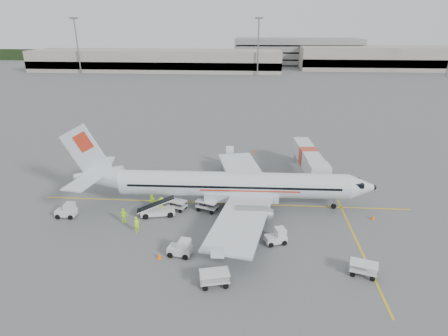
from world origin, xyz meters
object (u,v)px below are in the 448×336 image
at_px(jet_bridge, 308,162).
at_px(tug_mid, 180,247).
at_px(belt_loader, 158,204).
at_px(aircraft, 234,169).
at_px(tug_aft, 66,210).
at_px(tug_fore, 276,236).

relative_size(jet_bridge, tug_mid, 7.11).
distance_m(jet_bridge, tug_mid, 25.15).
height_order(belt_loader, tug_mid, belt_loader).
bearing_deg(aircraft, tug_aft, -169.09).
distance_m(aircraft, tug_fore, 9.79).
bearing_deg(tug_fore, tug_aft, 151.65).
bearing_deg(aircraft, tug_fore, -60.52).
distance_m(belt_loader, tug_fore, 13.80).
bearing_deg(jet_bridge, tug_aft, -158.07).
bearing_deg(tug_fore, tug_mid, 177.38).
xyz_separation_m(belt_loader, tug_fore, (12.93, -4.80, -0.57)).
bearing_deg(tug_fore, aircraft, 101.45).
bearing_deg(tug_mid, tug_fore, 25.58).
height_order(jet_bridge, tug_aft, jet_bridge).
bearing_deg(tug_aft, jet_bridge, 26.22).
height_order(aircraft, tug_fore, aircraft).
bearing_deg(aircraft, tug_mid, -114.55).
bearing_deg(tug_mid, tug_aft, 164.48).
height_order(aircraft, jet_bridge, aircraft).
bearing_deg(tug_fore, jet_bridge, 54.07).
relative_size(jet_bridge, tug_aft, 7.15).
xyz_separation_m(aircraft, tug_fore, (4.56, -7.68, -4.00)).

